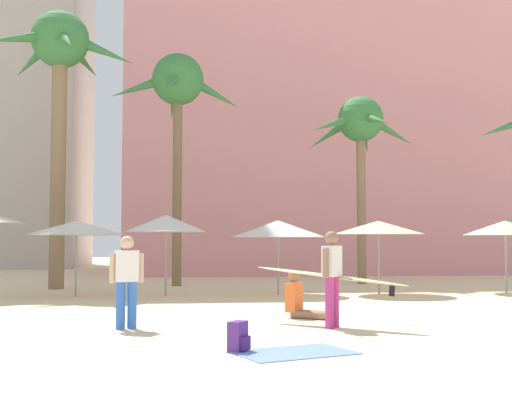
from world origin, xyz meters
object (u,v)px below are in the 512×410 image
object	(u,v)px
cafe_umbrella_5	(77,228)
beach_towel	(294,353)
person_near_right	(301,301)
palm_tree_right	(60,65)
palm_tree_far_right	(360,130)
backpack	(238,337)
cafe_umbrella_2	(378,228)
palm_tree_left	(177,91)
cafe_umbrella_0	(505,228)
cafe_umbrella_4	(278,229)
cafe_umbrella_1	(166,223)
person_far_left	(127,278)
person_mid_left	(330,275)

from	to	relation	value
cafe_umbrella_5	beach_towel	size ratio (longest dim) A/B	1.75
person_near_right	palm_tree_right	bearing A→B (deg)	160.84
palm_tree_far_right	person_near_right	size ratio (longest dim) A/B	7.24
palm_tree_far_right	backpack	xyz separation A→B (m)	(-5.67, -14.23, -5.43)
cafe_umbrella_2	beach_towel	bearing A→B (deg)	-113.11
palm_tree_left	palm_tree_far_right	world-z (taller)	palm_tree_left
cafe_umbrella_0	cafe_umbrella_4	bearing A→B (deg)	-179.54
cafe_umbrella_1	palm_tree_right	bearing A→B (deg)	138.37
cafe_umbrella_0	backpack	size ratio (longest dim) A/B	5.95
cafe_umbrella_2	backpack	world-z (taller)	cafe_umbrella_2
cafe_umbrella_2	beach_towel	distance (m)	10.72
palm_tree_far_right	cafe_umbrella_5	world-z (taller)	palm_tree_far_right
person_near_right	person_far_left	bearing A→B (deg)	-123.89
person_mid_left	person_far_left	distance (m)	3.62
cafe_umbrella_4	person_near_right	size ratio (longest dim) A/B	2.87
cafe_umbrella_0	cafe_umbrella_4	distance (m)	6.91
cafe_umbrella_1	person_mid_left	distance (m)	7.80
backpack	person_far_left	distance (m)	3.22
backpack	cafe_umbrella_2	bearing A→B (deg)	94.76
palm_tree_right	palm_tree_far_right	size ratio (longest dim) A/B	1.33
beach_towel	cafe_umbrella_4	bearing A→B (deg)	82.99
palm_tree_far_right	beach_towel	xyz separation A→B (m)	(-4.92, -14.41, -5.63)
palm_tree_right	palm_tree_far_right	distance (m)	10.74
cafe_umbrella_2	person_mid_left	size ratio (longest dim) A/B	1.04
person_mid_left	cafe_umbrella_0	bearing A→B (deg)	-95.55
person_mid_left	palm_tree_left	bearing A→B (deg)	-37.24
cafe_umbrella_1	cafe_umbrella_4	bearing A→B (deg)	1.83
person_near_right	person_far_left	xyz separation A→B (m)	(-3.32, -1.29, 0.55)
palm_tree_right	cafe_umbrella_1	world-z (taller)	palm_tree_right
person_mid_left	beach_towel	bearing A→B (deg)	105.76
backpack	person_far_left	xyz separation A→B (m)	(-1.75, 2.61, 0.69)
cafe_umbrella_1	person_near_right	distance (m)	6.53
cafe_umbrella_2	cafe_umbrella_5	distance (m)	8.60
palm_tree_right	person_mid_left	xyz separation A→B (m)	(6.69, -10.24, -6.41)
cafe_umbrella_4	person_mid_left	bearing A→B (deg)	-90.74
cafe_umbrella_4	backpack	distance (m)	9.98
backpack	cafe_umbrella_5	bearing A→B (deg)	143.26
palm_tree_far_right	person_near_right	distance (m)	12.31
cafe_umbrella_1	person_far_left	world-z (taller)	cafe_umbrella_1
cafe_umbrella_5	person_far_left	bearing A→B (deg)	-74.14
palm_tree_right	person_near_right	size ratio (longest dim) A/B	9.62
beach_towel	cafe_umbrella_2	bearing A→B (deg)	66.89
cafe_umbrella_1	person_far_left	distance (m)	7.04
cafe_umbrella_4	beach_towel	xyz separation A→B (m)	(-1.21, -9.82, -1.89)
palm_tree_right	person_mid_left	distance (m)	13.81
cafe_umbrella_1	cafe_umbrella_5	bearing A→B (deg)	-179.13
palm_tree_left	cafe_umbrella_5	distance (m)	7.06
palm_tree_far_right	cafe_umbrella_4	distance (m)	6.99
person_near_right	person_far_left	size ratio (longest dim) A/B	0.58
palm_tree_left	cafe_umbrella_4	world-z (taller)	palm_tree_left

